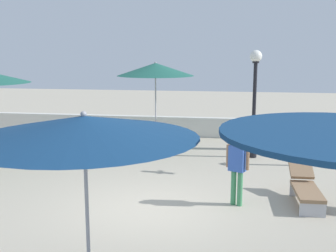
# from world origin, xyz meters

# --- Properties ---
(ground_plane) EXTENTS (56.00, 56.00, 0.00)m
(ground_plane) POSITION_xyz_m (0.00, 0.00, 0.00)
(ground_plane) COLOR #B2A893
(boundary_wall) EXTENTS (25.20, 0.30, 0.81)m
(boundary_wall) POSITION_xyz_m (0.00, 8.27, 0.40)
(boundary_wall) COLOR silver
(boundary_wall) RESTS_ON ground_plane
(patio_umbrella_2) EXTENTS (2.76, 2.76, 3.13)m
(patio_umbrella_2) POSITION_xyz_m (-0.95, 6.03, 2.83)
(patio_umbrella_2) COLOR #333338
(patio_umbrella_2) RESTS_ON ground_plane
(patio_umbrella_4) EXTENTS (2.98, 2.98, 2.75)m
(patio_umbrella_4) POSITION_xyz_m (-0.07, -3.53, 2.52)
(patio_umbrella_4) COLOR #333338
(patio_umbrella_4) RESTS_ON ground_plane
(lamp_post_0) EXTENTS (0.39, 0.39, 3.53)m
(lamp_post_0) POSITION_xyz_m (2.49, 5.19, 2.27)
(lamp_post_0) COLOR black
(lamp_post_0) RESTS_ON ground_plane
(lounge_chair_2) EXTENTS (0.60, 1.87, 0.82)m
(lounge_chair_2) POSITION_xyz_m (3.52, 1.11, 0.40)
(lounge_chair_2) COLOR #B7B7BC
(lounge_chair_2) RESTS_ON ground_plane
(guest_0) EXTENTS (0.52, 0.37, 1.62)m
(guest_0) POSITION_xyz_m (1.94, 0.69, 0.98)
(guest_0) COLOR #3F8C59
(guest_0) RESTS_ON ground_plane
(planter) EXTENTS (0.70, 0.70, 0.85)m
(planter) POSITION_xyz_m (2.95, 7.08, 0.38)
(planter) COLOR brown
(planter) RESTS_ON ground_plane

